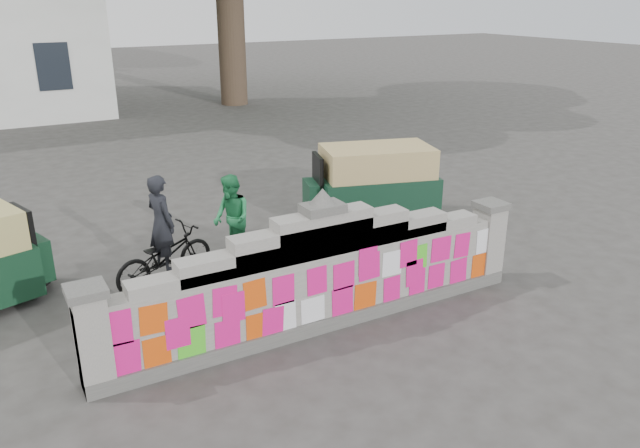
# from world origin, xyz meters

# --- Properties ---
(ground) EXTENTS (100.00, 100.00, 0.00)m
(ground) POSITION_xyz_m (0.00, 0.00, 0.00)
(ground) COLOR #383533
(ground) RESTS_ON ground
(parapet_wall) EXTENTS (6.48, 0.44, 2.01)m
(parapet_wall) POSITION_xyz_m (-0.00, -0.01, 0.75)
(parapet_wall) COLOR #4C4C49
(parapet_wall) RESTS_ON ground
(cyclist_bike) EXTENTS (1.84, 1.10, 0.91)m
(cyclist_bike) POSITION_xyz_m (-1.50, 2.42, 0.46)
(cyclist_bike) COLOR black
(cyclist_bike) RESTS_ON ground
(cyclist_rider) EXTENTS (0.52, 0.65, 1.55)m
(cyclist_rider) POSITION_xyz_m (-1.50, 2.42, 0.77)
(cyclist_rider) COLOR black
(cyclist_rider) RESTS_ON ground
(pedestrian) EXTENTS (0.61, 0.76, 1.51)m
(pedestrian) POSITION_xyz_m (-0.20, 2.80, 0.75)
(pedestrian) COLOR #238349
(pedestrian) RESTS_ON ground
(rickshaw_right) EXTENTS (2.82, 1.87, 1.51)m
(rickshaw_right) POSITION_xyz_m (3.07, 3.33, 0.79)
(rickshaw_right) COLOR #103120
(rickshaw_right) RESTS_ON ground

